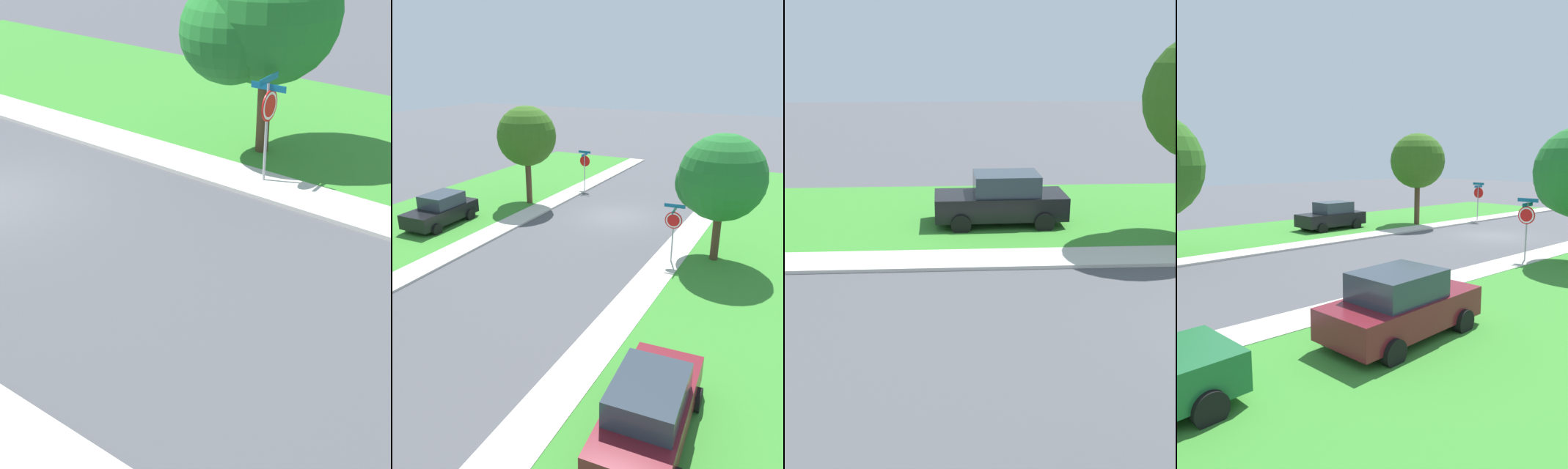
{
  "view_description": "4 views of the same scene",
  "coord_description": "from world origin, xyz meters",
  "views": [
    {
      "loc": [
        8.45,
        12.72,
        7.19
      ],
      "look_at": [
        0.26,
        6.54,
        1.4
      ],
      "focal_mm": 51.12,
      "sensor_mm": 36.0,
      "label": 1
    },
    {
      "loc": [
        -9.82,
        22.89,
        8.44
      ],
      "look_at": [
        -1.57,
        6.59,
        1.4
      ],
      "focal_mm": 34.08,
      "sensor_mm": 36.0,
      "label": 2
    },
    {
      "loc": [
        -8.94,
        7.29,
        5.34
      ],
      "look_at": [
        2.82,
        6.65,
        1.4
      ],
      "focal_mm": 40.65,
      "sensor_mm": 36.0,
      "label": 3
    },
    {
      "loc": [
        -14.91,
        22.46,
        4.4
      ],
      "look_at": [
        -1.36,
        10.49,
        1.4
      ],
      "focal_mm": 34.78,
      "sensor_mm": 36.0,
      "label": 4
    }
  ],
  "objects": [
    {
      "name": "ground_plane",
      "position": [
        0.0,
        0.0,
        0.0
      ],
      "size": [
        120.0,
        120.0,
        0.0
      ],
      "primitive_type": "plane",
      "color": "#4C4C51"
    },
    {
      "name": "sidewalk_west",
      "position": [
        -4.7,
        12.0,
        0.05
      ],
      "size": [
        1.4,
        56.0,
        0.1
      ],
      "primitive_type": "cube",
      "color": "beige",
      "rests_on": "ground"
    },
    {
      "name": "lawn_west",
      "position": [
        -9.4,
        12.0,
        0.04
      ],
      "size": [
        8.0,
        56.0,
        0.08
      ],
      "primitive_type": "cube",
      "color": "#38842D",
      "rests_on": "ground"
    },
    {
      "name": "stop_sign_near_corner",
      "position": [
        4.33,
        -4.58,
        1.89
      ],
      "size": [
        0.92,
        0.92,
        2.77
      ],
      "color": "#9E9EA3",
      "rests_on": "ground"
    },
    {
      "name": "stop_sign_far_corner",
      "position": [
        -4.88,
        4.84,
        1.89
      ],
      "size": [
        0.92,
        0.92,
        2.77
      ],
      "color": "#9E9EA3",
      "rests_on": "ground"
    },
    {
      "name": "car_maroon_far_down_street",
      "position": [
        -7.37,
        14.86,
        0.87
      ],
      "size": [
        2.27,
        4.42,
        1.76
      ],
      "color": "maroon",
      "rests_on": "ground"
    },
    {
      "name": "car_black_behind_trees",
      "position": [
        8.0,
        5.65,
        0.87
      ],
      "size": [
        2.11,
        4.34,
        1.76
      ],
      "color": "black",
      "rests_on": "ground"
    },
    {
      "name": "tree_across_right",
      "position": [
        6.11,
        -0.05,
        4.17
      ],
      "size": [
        3.88,
        3.61,
        6.11
      ],
      "color": "#4C3823",
      "rests_on": "ground"
    },
    {
      "name": "tree_corner_large",
      "position": [
        -6.33,
        3.57,
        3.75
      ],
      "size": [
        4.04,
        3.76,
        5.76
      ],
      "color": "#4C3823",
      "rests_on": "ground"
    }
  ]
}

